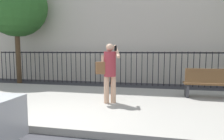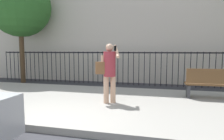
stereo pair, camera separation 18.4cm
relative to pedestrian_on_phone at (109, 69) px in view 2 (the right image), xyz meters
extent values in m
plane|color=#333338|center=(-0.92, -1.99, -1.14)|extent=(60.00, 60.00, 0.00)
cube|color=#9E9B93|center=(-0.92, 0.21, -1.06)|extent=(28.00, 4.40, 0.15)
cube|color=black|center=(-0.92, 3.91, 0.41)|extent=(12.00, 0.04, 0.06)
cylinder|color=black|center=(-6.92, 3.91, -0.34)|extent=(0.03, 0.03, 1.60)
cylinder|color=black|center=(-6.67, 3.91, -0.34)|extent=(0.03, 0.03, 1.60)
cylinder|color=black|center=(-6.41, 3.91, -0.34)|extent=(0.03, 0.03, 1.60)
cylinder|color=black|center=(-6.16, 3.91, -0.34)|extent=(0.03, 0.03, 1.60)
cylinder|color=black|center=(-5.90, 3.91, -0.34)|extent=(0.03, 0.03, 1.60)
cylinder|color=black|center=(-5.64, 3.91, -0.34)|extent=(0.03, 0.03, 1.60)
cylinder|color=black|center=(-5.39, 3.91, -0.34)|extent=(0.03, 0.03, 1.60)
cylinder|color=black|center=(-5.13, 3.91, -0.34)|extent=(0.03, 0.03, 1.60)
cylinder|color=black|center=(-4.88, 3.91, -0.34)|extent=(0.03, 0.03, 1.60)
cylinder|color=black|center=(-4.62, 3.91, -0.34)|extent=(0.03, 0.03, 1.60)
cylinder|color=black|center=(-4.37, 3.91, -0.34)|extent=(0.03, 0.03, 1.60)
cylinder|color=black|center=(-4.11, 3.91, -0.34)|extent=(0.03, 0.03, 1.60)
cylinder|color=black|center=(-3.86, 3.91, -0.34)|extent=(0.03, 0.03, 1.60)
cylinder|color=black|center=(-3.60, 3.91, -0.34)|extent=(0.03, 0.03, 1.60)
cylinder|color=black|center=(-3.35, 3.91, -0.34)|extent=(0.03, 0.03, 1.60)
cylinder|color=black|center=(-3.09, 3.91, -0.34)|extent=(0.03, 0.03, 1.60)
cylinder|color=black|center=(-2.84, 3.91, -0.34)|extent=(0.03, 0.03, 1.60)
cylinder|color=black|center=(-2.58, 3.91, -0.34)|extent=(0.03, 0.03, 1.60)
cylinder|color=black|center=(-2.33, 3.91, -0.34)|extent=(0.03, 0.03, 1.60)
cylinder|color=black|center=(-2.07, 3.91, -0.34)|extent=(0.03, 0.03, 1.60)
cylinder|color=black|center=(-1.82, 3.91, -0.34)|extent=(0.03, 0.03, 1.60)
cylinder|color=black|center=(-1.56, 3.91, -0.34)|extent=(0.03, 0.03, 1.60)
cylinder|color=black|center=(-1.30, 3.91, -0.34)|extent=(0.03, 0.03, 1.60)
cylinder|color=black|center=(-1.05, 3.91, -0.34)|extent=(0.03, 0.03, 1.60)
cylinder|color=black|center=(-0.79, 3.91, -0.34)|extent=(0.03, 0.03, 1.60)
cylinder|color=black|center=(-0.54, 3.91, -0.34)|extent=(0.03, 0.03, 1.60)
cylinder|color=black|center=(-0.28, 3.91, -0.34)|extent=(0.03, 0.03, 1.60)
cylinder|color=black|center=(-0.03, 3.91, -0.34)|extent=(0.03, 0.03, 1.60)
cylinder|color=black|center=(0.23, 3.91, -0.34)|extent=(0.03, 0.03, 1.60)
cylinder|color=black|center=(0.48, 3.91, -0.34)|extent=(0.03, 0.03, 1.60)
cylinder|color=black|center=(0.74, 3.91, -0.34)|extent=(0.03, 0.03, 1.60)
cylinder|color=black|center=(0.99, 3.91, -0.34)|extent=(0.03, 0.03, 1.60)
cylinder|color=black|center=(1.25, 3.91, -0.34)|extent=(0.03, 0.03, 1.60)
cylinder|color=black|center=(1.50, 3.91, -0.34)|extent=(0.03, 0.03, 1.60)
cylinder|color=black|center=(1.76, 3.91, -0.34)|extent=(0.03, 0.03, 1.60)
cylinder|color=black|center=(2.01, 3.91, -0.34)|extent=(0.03, 0.03, 1.60)
cylinder|color=black|center=(2.27, 3.91, -0.34)|extent=(0.03, 0.03, 1.60)
cylinder|color=black|center=(2.53, 3.91, -0.34)|extent=(0.03, 0.03, 1.60)
cylinder|color=black|center=(2.78, 3.91, -0.34)|extent=(0.03, 0.03, 1.60)
cylinder|color=black|center=(3.04, 3.91, -0.34)|extent=(0.03, 0.03, 1.60)
cylinder|color=black|center=(3.29, 3.91, -0.34)|extent=(0.03, 0.03, 1.60)
cylinder|color=black|center=(3.55, 3.91, -0.34)|extent=(0.03, 0.03, 1.60)
cylinder|color=black|center=(3.80, 3.91, -0.34)|extent=(0.03, 0.03, 1.60)
cylinder|color=black|center=(4.06, 3.91, -0.34)|extent=(0.03, 0.03, 1.60)
cylinder|color=tan|center=(0.12, 0.05, -0.60)|extent=(0.15, 0.15, 0.77)
cylinder|color=tan|center=(-0.07, -0.03, -0.60)|extent=(0.15, 0.15, 0.77)
cylinder|color=#992D38|center=(0.02, 0.01, 0.14)|extent=(0.45, 0.45, 0.71)
sphere|color=tan|center=(0.02, 0.01, 0.60)|extent=(0.22, 0.22, 0.22)
cylinder|color=tan|center=(0.21, 0.09, 0.49)|extent=(0.28, 0.49, 0.38)
cylinder|color=tan|center=(-0.16, -0.07, 0.12)|extent=(0.09, 0.09, 0.54)
cube|color=black|center=(0.19, 0.02, 0.58)|extent=(0.07, 0.04, 0.15)
cube|color=brown|center=(-0.21, -0.09, 0.03)|extent=(0.32, 0.26, 0.34)
cube|color=brown|center=(3.02, 1.26, -0.54)|extent=(1.60, 0.45, 0.05)
cube|color=brown|center=(3.02, 1.07, -0.26)|extent=(1.60, 0.06, 0.44)
cube|color=#333338|center=(2.32, 1.26, -0.79)|extent=(0.08, 0.41, 0.40)
cylinder|color=#4C3823|center=(-5.43, 3.33, 0.37)|extent=(0.24, 0.24, 3.02)
sphere|color=#2D6628|center=(-5.43, 3.33, 2.72)|extent=(3.03, 3.03, 3.03)
camera|label=1|loc=(1.17, -5.34, 0.52)|focal=31.12mm
camera|label=2|loc=(1.35, -5.30, 0.52)|focal=31.12mm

